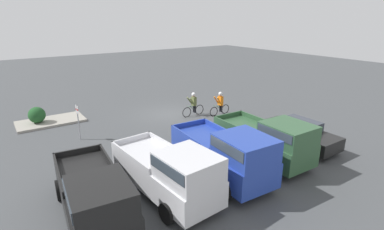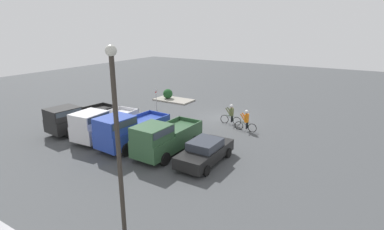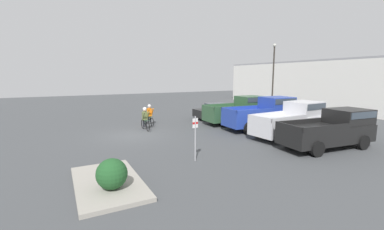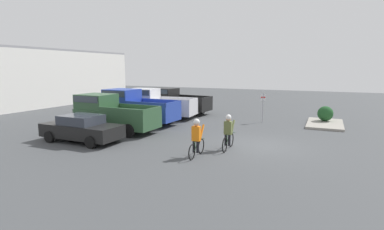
% 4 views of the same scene
% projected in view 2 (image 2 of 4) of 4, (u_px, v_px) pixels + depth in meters
% --- Properties ---
extents(ground_plane, '(80.00, 80.00, 0.00)m').
position_uv_depth(ground_plane, '(223.00, 118.00, 26.93)').
color(ground_plane, '#424447').
extents(sedan_0, '(1.97, 4.41, 1.44)m').
position_uv_depth(sedan_0, '(205.00, 151.00, 17.98)').
color(sedan_0, black).
rests_on(sedan_0, ground_plane).
extents(pickup_truck_0, '(2.30, 5.30, 2.27)m').
position_uv_depth(pickup_truck_0, '(164.00, 138.00, 18.99)').
color(pickup_truck_0, '#2D5133').
rests_on(pickup_truck_0, ground_plane).
extents(pickup_truck_1, '(2.47, 5.55, 2.39)m').
position_uv_depth(pickup_truck_1, '(129.00, 130.00, 20.24)').
color(pickup_truck_1, '#233D9E').
rests_on(pickup_truck_1, ground_plane).
extents(pickup_truck_2, '(2.46, 5.45, 2.28)m').
position_uv_depth(pickup_truck_2, '(102.00, 123.00, 21.71)').
color(pickup_truck_2, silver).
rests_on(pickup_truck_2, ground_plane).
extents(pickup_truck_3, '(2.57, 5.60, 2.13)m').
position_uv_depth(pickup_truck_3, '(77.00, 118.00, 23.29)').
color(pickup_truck_3, black).
rests_on(pickup_truck_3, ground_plane).
extents(cyclist_0, '(1.86, 0.46, 1.74)m').
position_uv_depth(cyclist_0, '(231.00, 114.00, 24.99)').
color(cyclist_0, black).
rests_on(cyclist_0, ground_plane).
extents(cyclist_1, '(1.81, 0.46, 1.73)m').
position_uv_depth(cyclist_1, '(246.00, 120.00, 23.38)').
color(cyclist_1, black).
rests_on(cyclist_1, ground_plane).
extents(fire_lane_sign, '(0.06, 0.30, 2.15)m').
position_uv_depth(fire_lane_sign, '(156.00, 97.00, 28.92)').
color(fire_lane_sign, '#9E9EA3').
rests_on(fire_lane_sign, ground_plane).
extents(lamppost, '(0.36, 0.36, 7.45)m').
position_uv_depth(lamppost, '(118.00, 141.00, 9.91)').
color(lamppost, '#2D2823').
rests_on(lamppost, ground_plane).
extents(curb_island, '(4.21, 2.30, 0.15)m').
position_uv_depth(curb_island, '(174.00, 100.00, 33.08)').
color(curb_island, gray).
rests_on(curb_island, ground_plane).
extents(shrub, '(1.07, 1.07, 1.07)m').
position_uv_depth(shrub, '(168.00, 94.00, 33.28)').
color(shrub, '#1E4C23').
rests_on(shrub, curb_island).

